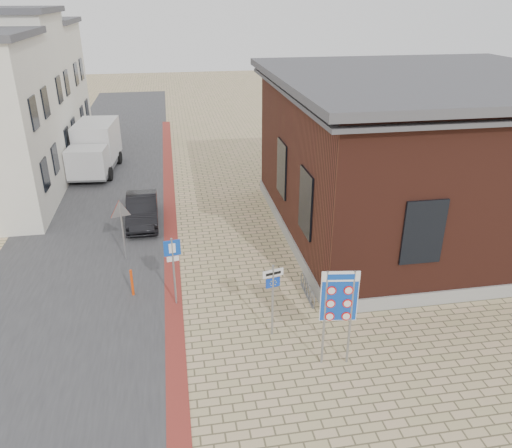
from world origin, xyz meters
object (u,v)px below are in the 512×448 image
object	(u,v)px
parking_sign	(173,260)
bollard	(132,283)
border_sign	(339,298)
sedan	(142,210)
box_truck	(95,148)
essen_sign	(273,290)

from	to	relation	value
parking_sign	bollard	distance (m)	2.06
border_sign	bollard	bearing A→B (deg)	150.14
parking_sign	border_sign	bearing A→B (deg)	-49.07
border_sign	parking_sign	distance (m)	5.85
sedan	box_truck	distance (m)	8.61
box_truck	parking_sign	xyz separation A→B (m)	(4.25, -15.11, 0.24)
border_sign	essen_sign	distance (m)	2.26
sedan	bollard	xyz separation A→B (m)	(-0.15, -6.26, -0.14)
border_sign	parking_sign	world-z (taller)	border_sign
border_sign	essen_sign	xyz separation A→B (m)	(-1.50, 1.59, -0.55)
box_truck	parking_sign	size ratio (longest dim) A/B	2.23
box_truck	bollard	world-z (taller)	box_truck
parking_sign	box_truck	bearing A→B (deg)	97.57
essen_sign	parking_sign	distance (m)	3.66
sedan	essen_sign	world-z (taller)	essen_sign
box_truck	bollard	xyz separation A→B (m)	(2.76, -14.33, -0.95)
essen_sign	bollard	distance (m)	5.44
box_truck	bollard	bearing A→B (deg)	-73.74
sedan	border_sign	world-z (taller)	border_sign
sedan	border_sign	distance (m)	12.38
sedan	parking_sign	distance (m)	7.25
border_sign	parking_sign	size ratio (longest dim) A/B	1.21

